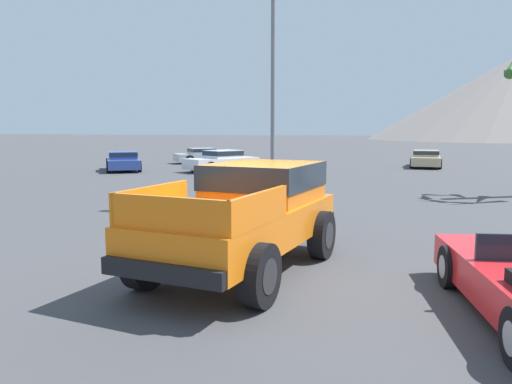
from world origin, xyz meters
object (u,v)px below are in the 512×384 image
Objects in this scene: parked_car_white at (222,160)px; parked_car_tan at (426,158)px; parked_car_silver at (203,155)px; orange_pickup_truck at (250,209)px; parked_car_blue at (123,161)px; street_lamp_post at (273,70)px.

parked_car_white is 13.50m from parked_car_tan.
parked_car_white reaches higher than parked_car_silver.
orange_pickup_truck is 27.51m from parked_car_silver.
parked_car_blue is 5.97m from parked_car_white.
parked_car_silver is at bearing 116.30° from street_lamp_post.
street_lamp_post is at bearing -11.88° from parked_car_silver.
parked_car_tan is at bearing 52.04° from parked_car_silver.
orange_pickup_truck reaches higher than parked_car_blue.
parked_car_tan is at bearing 70.91° from street_lamp_post.
parked_car_tan is (17.87, 7.23, -0.02)m from parked_car_blue.
orange_pickup_truck is 20.56m from parked_car_white.
orange_pickup_truck is 0.74× the size of street_lamp_post.
parked_car_blue is 1.11× the size of parked_car_silver.
street_lamp_post reaches higher than parked_car_white.
parked_car_blue is at bearing 135.87° from street_lamp_post.
parked_car_blue reaches higher than parked_car_silver.
orange_pickup_truck is at bearing 145.25° from parked_car_white.
orange_pickup_truck is 1.26× the size of parked_car_silver.
orange_pickup_truck reaches higher than parked_car_silver.
orange_pickup_truck is at bearing 83.40° from parked_car_tan.
parked_car_blue is 1.02× the size of parked_car_white.
parked_car_silver is at bearing 122.37° from orange_pickup_truck.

